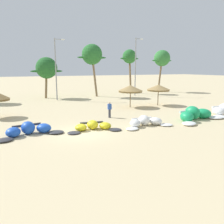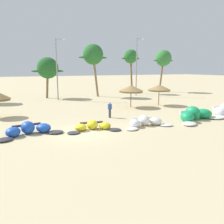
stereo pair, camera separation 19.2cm
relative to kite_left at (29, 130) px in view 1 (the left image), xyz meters
name	(u,v)px [view 1 (the left image)]	position (x,y,z in m)	size (l,w,h in m)	color
ground_plane	(81,133)	(3.74, -1.15, -0.37)	(260.00, 260.00, 0.00)	beige
kite_left	(29,130)	(0.00, 0.00, 0.00)	(5.09, 2.61, 0.97)	#333338
kite_left_of_center	(93,126)	(4.88, -0.78, -0.08)	(4.53, 2.42, 0.75)	#333338
kite_center	(145,122)	(9.45, -1.50, -0.03)	(4.75, 2.24, 0.90)	white
kite_right_of_center	(195,115)	(15.10, -1.60, 0.13)	(6.06, 3.40, 1.32)	white
beach_umbrella_middle	(130,89)	(13.17, 7.59, 2.01)	(3.14, 3.14, 2.83)	brown
beach_umbrella_near_palms	(158,88)	(17.33, 7.35, 1.99)	(3.08, 3.08, 2.79)	brown
person_near_kites	(110,110)	(8.09, 2.96, 0.45)	(0.36, 0.24, 1.62)	#383842
palm_left_of_gap	(47,68)	(5.39, 21.64, 4.55)	(5.24, 3.49, 6.72)	brown
palm_center_left	(92,55)	(12.88, 20.26, 6.78)	(5.23, 3.49, 8.98)	#7F6647
palm_center_right	(130,57)	(21.31, 22.15, 6.60)	(4.02, 2.68, 8.49)	brown
palm_right_of_gap	(162,59)	(28.98, 22.04, 6.49)	(4.97, 3.31, 8.61)	brown
lamppost_east_center	(56,66)	(6.36, 18.53, 4.85)	(1.65, 0.24, 9.39)	gray
lamppost_east	(136,64)	(20.47, 18.37, 5.22)	(1.55, 0.24, 10.16)	gray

